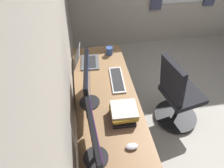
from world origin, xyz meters
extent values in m
plane|color=#B2ADA3|center=(0.00, 0.00, 0.00)|extent=(4.96, 4.96, 0.00)
cube|color=beige|center=(0.00, 1.95, 1.30)|extent=(4.73, 0.10, 2.60)
cube|color=#936D47|center=(-0.06, 1.57, 0.71)|extent=(1.96, 0.63, 0.03)
cylinder|color=silver|center=(0.86, 1.31, 0.35)|extent=(0.05, 0.05, 0.70)
cylinder|color=silver|center=(0.86, 1.82, 0.35)|extent=(0.05, 0.05, 0.70)
cube|color=#936D47|center=(0.14, 1.60, 0.35)|extent=(0.40, 0.50, 0.69)
cube|color=silver|center=(0.14, 1.34, 0.35)|extent=(0.37, 0.01, 0.61)
cylinder|color=black|center=(-0.06, 1.74, 0.74)|extent=(0.20, 0.20, 0.01)
cylinder|color=black|center=(-0.06, 1.74, 0.79)|extent=(0.04, 0.04, 0.10)
cube|color=black|center=(-0.06, 1.74, 1.02)|extent=(0.57, 0.08, 0.35)
cube|color=#19234C|center=(-0.06, 1.72, 1.02)|extent=(0.52, 0.06, 0.31)
cylinder|color=black|center=(-0.65, 1.74, 0.74)|extent=(0.20, 0.20, 0.01)
cylinder|color=black|center=(-0.65, 1.74, 0.79)|extent=(0.04, 0.04, 0.10)
cube|color=black|center=(-0.65, 1.74, 1.00)|extent=(0.54, 0.06, 0.32)
cube|color=#4C1960|center=(-0.65, 1.73, 1.00)|extent=(0.49, 0.04, 0.28)
cube|color=#595B60|center=(0.59, 1.68, 0.74)|extent=(0.31, 0.24, 0.01)
cube|color=#262628|center=(0.59, 1.68, 0.75)|extent=(0.25, 0.16, 0.00)
cube|color=#595B60|center=(0.60, 1.82, 0.84)|extent=(0.30, 0.11, 0.19)
cube|color=navy|center=(0.60, 1.82, 0.84)|extent=(0.27, 0.09, 0.16)
cube|color=silver|center=(0.22, 1.41, 0.74)|extent=(0.43, 0.16, 0.02)
cube|color=#2D2D30|center=(0.22, 1.41, 0.75)|extent=(0.38, 0.13, 0.00)
ellipsoid|color=silver|center=(-0.61, 1.44, 0.75)|extent=(0.06, 0.10, 0.03)
cube|color=black|center=(-0.30, 1.46, 0.75)|extent=(0.24, 0.22, 0.03)
cube|color=gold|center=(-0.28, 1.44, 0.78)|extent=(0.23, 0.25, 0.03)
cube|color=gold|center=(-0.30, 1.45, 0.81)|extent=(0.22, 0.23, 0.03)
cube|color=beige|center=(-0.28, 1.44, 0.84)|extent=(0.23, 0.25, 0.02)
cylinder|color=#335193|center=(0.73, 1.41, 0.78)|extent=(0.08, 0.08, 0.10)
torus|color=#335193|center=(0.78, 1.41, 0.78)|extent=(0.06, 0.01, 0.06)
cube|color=black|center=(0.13, 0.61, 0.46)|extent=(0.51, 0.50, 0.07)
cube|color=black|center=(0.09, 0.82, 0.74)|extent=(0.41, 0.20, 0.50)
cylinder|color=black|center=(0.13, 0.61, 0.24)|extent=(0.05, 0.05, 0.37)
cylinder|color=black|center=(0.13, 0.61, 0.04)|extent=(0.56, 0.56, 0.03)
camera|label=1|loc=(-1.44, 1.75, 2.27)|focal=33.12mm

